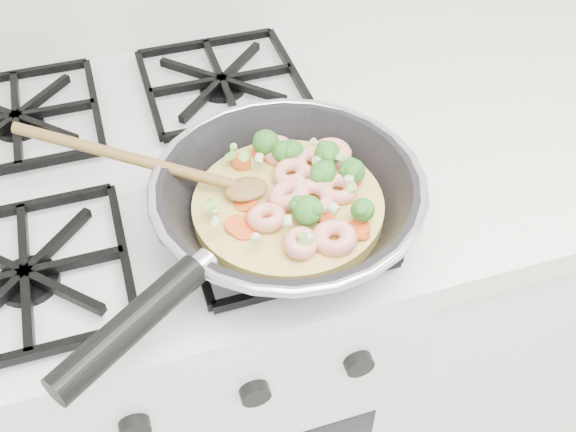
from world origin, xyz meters
name	(u,v)px	position (x,y,z in m)	size (l,w,h in m)	color
stove	(179,353)	(0.00, 1.70, 0.46)	(0.60, 0.60, 0.92)	white
counter_right	(560,255)	(0.80, 1.70, 0.45)	(1.00, 0.60, 0.90)	white
skillet	(286,199)	(0.15, 1.53, 0.96)	(0.45, 0.37, 0.09)	black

